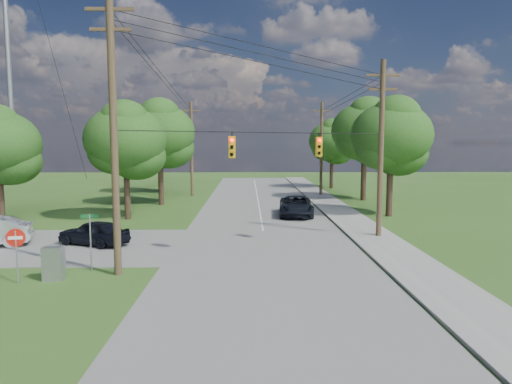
{
  "coord_description": "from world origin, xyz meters",
  "views": [
    {
      "loc": [
        1.03,
        -18.94,
        5.67
      ],
      "look_at": [
        1.45,
        5.0,
        3.1
      ],
      "focal_mm": 32.0,
      "sensor_mm": 36.0,
      "label": 1
    }
  ],
  "objects_px": {
    "car_main_north": "(296,206)",
    "car_cross_dark": "(94,232)",
    "pole_north_e": "(321,148)",
    "pole_ne": "(381,147)",
    "pole_sw": "(114,130)",
    "do_not_enter_sign": "(16,243)",
    "control_cabinet": "(54,264)",
    "pole_north_w": "(192,148)"
  },
  "relations": [
    {
      "from": "control_cabinet",
      "to": "do_not_enter_sign",
      "type": "height_order",
      "value": "do_not_enter_sign"
    },
    {
      "from": "pole_sw",
      "to": "pole_north_e",
      "type": "height_order",
      "value": "pole_sw"
    },
    {
      "from": "car_cross_dark",
      "to": "car_main_north",
      "type": "bearing_deg",
      "value": 152.08
    },
    {
      "from": "pole_sw",
      "to": "do_not_enter_sign",
      "type": "relative_size",
      "value": 5.32
    },
    {
      "from": "car_main_north",
      "to": "control_cabinet",
      "type": "bearing_deg",
      "value": -121.53
    },
    {
      "from": "pole_north_e",
      "to": "control_cabinet",
      "type": "bearing_deg",
      "value": -117.73
    },
    {
      "from": "control_cabinet",
      "to": "do_not_enter_sign",
      "type": "bearing_deg",
      "value": -162.67
    },
    {
      "from": "pole_sw",
      "to": "control_cabinet",
      "type": "bearing_deg",
      "value": -163.18
    },
    {
      "from": "pole_sw",
      "to": "pole_ne",
      "type": "xyz_separation_m",
      "value": [
        13.5,
        7.6,
        -0.76
      ]
    },
    {
      "from": "pole_ne",
      "to": "pole_north_w",
      "type": "distance_m",
      "value": 26.03
    },
    {
      "from": "pole_sw",
      "to": "car_cross_dark",
      "type": "height_order",
      "value": "pole_sw"
    },
    {
      "from": "pole_north_e",
      "to": "do_not_enter_sign",
      "type": "relative_size",
      "value": 4.44
    },
    {
      "from": "pole_sw",
      "to": "car_cross_dark",
      "type": "xyz_separation_m",
      "value": [
        -2.96,
        5.74,
        -5.5
      ]
    },
    {
      "from": "car_main_north",
      "to": "car_cross_dark",
      "type": "bearing_deg",
      "value": -136.81
    },
    {
      "from": "pole_ne",
      "to": "car_cross_dark",
      "type": "xyz_separation_m",
      "value": [
        -16.46,
        -1.86,
        -4.74
      ]
    },
    {
      "from": "do_not_enter_sign",
      "to": "pole_sw",
      "type": "bearing_deg",
      "value": 6.51
    },
    {
      "from": "control_cabinet",
      "to": "car_cross_dark",
      "type": "bearing_deg",
      "value": 93.93
    },
    {
      "from": "pole_ne",
      "to": "pole_north_e",
      "type": "xyz_separation_m",
      "value": [
        -0.0,
        22.0,
        -0.34
      ]
    },
    {
      "from": "car_main_north",
      "to": "do_not_enter_sign",
      "type": "distance_m",
      "value": 21.4
    },
    {
      "from": "pole_sw",
      "to": "car_main_north",
      "type": "height_order",
      "value": "pole_sw"
    },
    {
      "from": "pole_north_w",
      "to": "pole_ne",
      "type": "bearing_deg",
      "value": -57.71
    },
    {
      "from": "pole_north_w",
      "to": "control_cabinet",
      "type": "relative_size",
      "value": 7.12
    },
    {
      "from": "pole_north_e",
      "to": "control_cabinet",
      "type": "height_order",
      "value": "pole_north_e"
    },
    {
      "from": "do_not_enter_sign",
      "to": "control_cabinet",
      "type": "bearing_deg",
      "value": 7.21
    },
    {
      "from": "pole_north_w",
      "to": "do_not_enter_sign",
      "type": "height_order",
      "value": "pole_north_w"
    },
    {
      "from": "car_main_north",
      "to": "do_not_enter_sign",
      "type": "relative_size",
      "value": 2.44
    },
    {
      "from": "car_cross_dark",
      "to": "control_cabinet",
      "type": "xyz_separation_m",
      "value": [
        0.51,
        -6.48,
        -0.03
      ]
    },
    {
      "from": "pole_ne",
      "to": "control_cabinet",
      "type": "relative_size",
      "value": 7.48
    },
    {
      "from": "pole_north_w",
      "to": "do_not_enter_sign",
      "type": "relative_size",
      "value": 4.44
    },
    {
      "from": "car_main_north",
      "to": "control_cabinet",
      "type": "distance_m",
      "value": 20.28
    },
    {
      "from": "pole_ne",
      "to": "car_main_north",
      "type": "bearing_deg",
      "value": 116.95
    },
    {
      "from": "pole_north_w",
      "to": "pole_sw",
      "type": "bearing_deg",
      "value": -89.23
    },
    {
      "from": "pole_north_w",
      "to": "car_cross_dark",
      "type": "height_order",
      "value": "pole_north_w"
    },
    {
      "from": "car_main_north",
      "to": "do_not_enter_sign",
      "type": "bearing_deg",
      "value": -123.69
    },
    {
      "from": "car_cross_dark",
      "to": "car_main_north",
      "type": "height_order",
      "value": "car_main_north"
    },
    {
      "from": "pole_north_w",
      "to": "car_main_north",
      "type": "distance_m",
      "value": 17.49
    },
    {
      "from": "pole_north_e",
      "to": "pole_ne",
      "type": "bearing_deg",
      "value": -90.0
    },
    {
      "from": "car_main_north",
      "to": "do_not_enter_sign",
      "type": "height_order",
      "value": "do_not_enter_sign"
    },
    {
      "from": "pole_sw",
      "to": "car_cross_dark",
      "type": "bearing_deg",
      "value": 117.27
    },
    {
      "from": "control_cabinet",
      "to": "pole_sw",
      "type": "bearing_deg",
      "value": 16.27
    },
    {
      "from": "car_cross_dark",
      "to": "do_not_enter_sign",
      "type": "height_order",
      "value": "do_not_enter_sign"
    },
    {
      "from": "pole_ne",
      "to": "do_not_enter_sign",
      "type": "distance_m",
      "value": 19.7
    }
  ]
}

